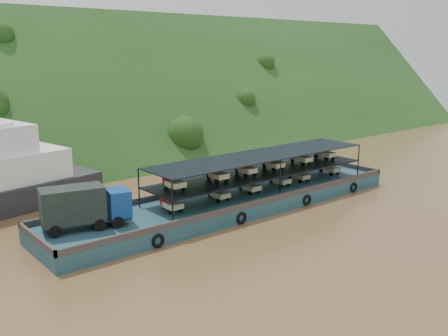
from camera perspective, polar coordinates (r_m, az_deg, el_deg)
ground at (r=46.65m, az=4.25°, el=-4.12°), size 160.00×160.00×0.00m
hillside at (r=76.08m, az=-14.77°, el=2.22°), size 140.00×39.60×39.60m
cargo_barge at (r=44.11m, az=-0.02°, el=-3.61°), size 35.00×7.18×4.54m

